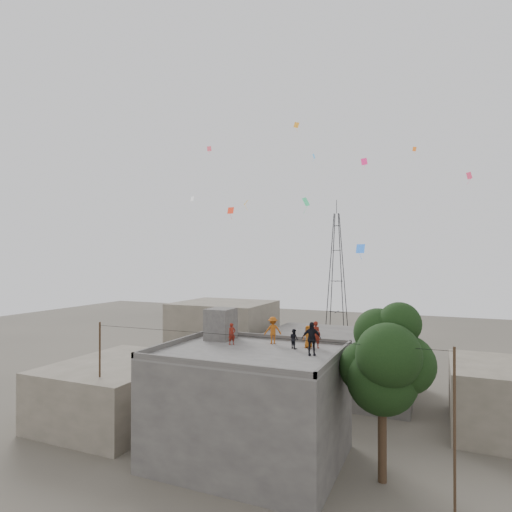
{
  "coord_description": "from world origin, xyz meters",
  "views": [
    {
      "loc": [
        9.94,
        -22.02,
        11.31
      ],
      "look_at": [
        -0.62,
        2.42,
        11.51
      ],
      "focal_mm": 30.0,
      "sensor_mm": 36.0,
      "label": 1
    }
  ],
  "objects_px": {
    "person_red_adult": "(316,334)",
    "tree": "(386,361)",
    "stair_head_box": "(221,324)",
    "transmission_tower": "(337,274)",
    "person_dark_adult": "(311,339)"
  },
  "relations": [
    {
      "from": "stair_head_box",
      "to": "transmission_tower",
      "type": "relative_size",
      "value": 0.1
    },
    {
      "from": "stair_head_box",
      "to": "transmission_tower",
      "type": "xyz_separation_m",
      "value": [
        -0.8,
        37.4,
        1.97
      ]
    },
    {
      "from": "person_red_adult",
      "to": "person_dark_adult",
      "type": "distance_m",
      "value": 1.99
    },
    {
      "from": "transmission_tower",
      "to": "person_dark_adult",
      "type": "height_order",
      "value": "transmission_tower"
    },
    {
      "from": "person_red_adult",
      "to": "person_dark_adult",
      "type": "bearing_deg",
      "value": 106.01
    },
    {
      "from": "person_red_adult",
      "to": "person_dark_adult",
      "type": "height_order",
      "value": "person_dark_adult"
    },
    {
      "from": "tree",
      "to": "transmission_tower",
      "type": "distance_m",
      "value": 41.12
    },
    {
      "from": "person_dark_adult",
      "to": "person_red_adult",
      "type": "bearing_deg",
      "value": 75.43
    },
    {
      "from": "transmission_tower",
      "to": "tree",
      "type": "bearing_deg",
      "value": -73.91
    },
    {
      "from": "tree",
      "to": "person_red_adult",
      "type": "xyz_separation_m",
      "value": [
        -4.16,
        1.82,
        0.78
      ]
    },
    {
      "from": "stair_head_box",
      "to": "person_dark_adult",
      "type": "relative_size",
      "value": 1.11
    },
    {
      "from": "stair_head_box",
      "to": "transmission_tower",
      "type": "distance_m",
      "value": 37.46
    },
    {
      "from": "person_red_adult",
      "to": "tree",
      "type": "bearing_deg",
      "value": 163.81
    },
    {
      "from": "stair_head_box",
      "to": "tree",
      "type": "height_order",
      "value": "tree"
    },
    {
      "from": "person_dark_adult",
      "to": "stair_head_box",
      "type": "bearing_deg",
      "value": 139.04
    }
  ]
}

